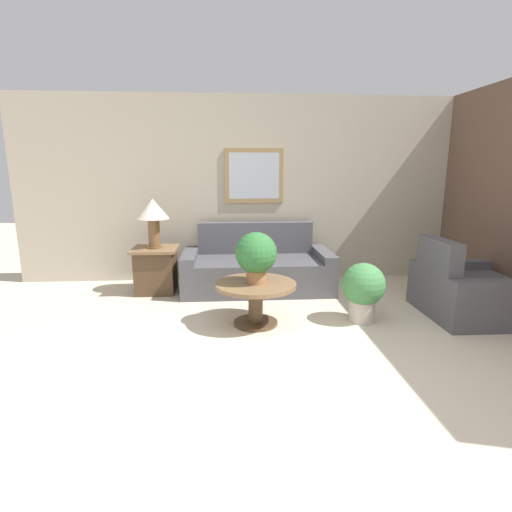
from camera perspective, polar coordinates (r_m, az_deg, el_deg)
ground_plane at (r=3.02m, az=8.93°, el=-19.68°), size 20.00×20.00×0.00m
wall_back at (r=5.81m, az=2.06°, el=9.45°), size 7.16×0.09×2.60m
couch_main at (r=5.39m, az=0.16°, el=-1.86°), size 1.96×0.94×0.86m
armchair at (r=4.97m, az=27.77°, el=-4.55°), size 0.93×1.07×0.86m
coffee_table at (r=4.14m, az=-0.06°, el=-5.48°), size 0.84×0.84×0.45m
side_table at (r=5.41m, az=-14.08°, el=-1.86°), size 0.58×0.58×0.59m
table_lamp at (r=5.29m, az=-14.50°, el=5.94°), size 0.41×0.41×0.64m
potted_plant_on_table at (r=4.03m, az=0.02°, el=0.19°), size 0.42×0.42×0.52m
potted_plant_floor at (r=4.36m, az=15.05°, el=-4.50°), size 0.46×0.46×0.63m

